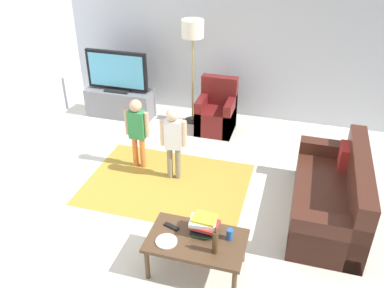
{
  "coord_description": "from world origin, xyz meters",
  "views": [
    {
      "loc": [
        1.28,
        -3.83,
        3.37
      ],
      "look_at": [
        0.0,
        0.6,
        0.65
      ],
      "focal_mm": 38.5,
      "sensor_mm": 36.0,
      "label": 1
    }
  ],
  "objects_px": {
    "couch": "(335,198)",
    "armchair": "(217,114)",
    "tv_stand": "(120,103)",
    "plate": "(166,241)",
    "child_center": "(173,138)",
    "bottle": "(215,242)",
    "book_stack": "(204,225)",
    "floor_lamp": "(193,35)",
    "coffee_table": "(196,243)",
    "child_near_tv": "(137,128)",
    "soda_can": "(230,234)",
    "tv_remote": "(172,226)",
    "tv": "(117,72)"
  },
  "relations": [
    {
      "from": "armchair",
      "to": "child_near_tv",
      "type": "relative_size",
      "value": 0.84
    },
    {
      "from": "tv",
      "to": "bottle",
      "type": "xyz_separation_m",
      "value": [
        2.52,
        -3.24,
        -0.3
      ]
    },
    {
      "from": "plate",
      "to": "tv",
      "type": "bearing_deg",
      "value": 121.95
    },
    {
      "from": "bottle",
      "to": "soda_can",
      "type": "xyz_separation_m",
      "value": [
        0.1,
        0.22,
        -0.07
      ]
    },
    {
      "from": "floor_lamp",
      "to": "book_stack",
      "type": "bearing_deg",
      "value": -71.89
    },
    {
      "from": "tv_stand",
      "to": "plate",
      "type": "relative_size",
      "value": 5.45
    },
    {
      "from": "tv_stand",
      "to": "tv",
      "type": "distance_m",
      "value": 0.6
    },
    {
      "from": "tv_stand",
      "to": "coffee_table",
      "type": "relative_size",
      "value": 1.2
    },
    {
      "from": "armchair",
      "to": "child_near_tv",
      "type": "height_order",
      "value": "child_near_tv"
    },
    {
      "from": "coffee_table",
      "to": "tv_remote",
      "type": "distance_m",
      "value": 0.32
    },
    {
      "from": "book_stack",
      "to": "child_near_tv",
      "type": "bearing_deg",
      "value": 131.61
    },
    {
      "from": "soda_can",
      "to": "plate",
      "type": "distance_m",
      "value": 0.64
    },
    {
      "from": "book_stack",
      "to": "tv_remote",
      "type": "distance_m",
      "value": 0.36
    },
    {
      "from": "couch",
      "to": "plate",
      "type": "xyz_separation_m",
      "value": [
        -1.66,
        -1.4,
        0.14
      ]
    },
    {
      "from": "book_stack",
      "to": "plate",
      "type": "bearing_deg",
      "value": -143.75
    },
    {
      "from": "book_stack",
      "to": "plate",
      "type": "xyz_separation_m",
      "value": [
        -0.33,
        -0.24,
        -0.09
      ]
    },
    {
      "from": "coffee_table",
      "to": "armchair",
      "type": "bearing_deg",
      "value": 99.38
    },
    {
      "from": "tv_stand",
      "to": "plate",
      "type": "bearing_deg",
      "value": -58.21
    },
    {
      "from": "floor_lamp",
      "to": "child_near_tv",
      "type": "distance_m",
      "value": 1.88
    },
    {
      "from": "tv_stand",
      "to": "tv_remote",
      "type": "height_order",
      "value": "tv_stand"
    },
    {
      "from": "child_near_tv",
      "to": "child_center",
      "type": "height_order",
      "value": "child_center"
    },
    {
      "from": "couch",
      "to": "child_near_tv",
      "type": "distance_m",
      "value": 2.76
    },
    {
      "from": "tv",
      "to": "couch",
      "type": "height_order",
      "value": "tv"
    },
    {
      "from": "floor_lamp",
      "to": "child_near_tv",
      "type": "height_order",
      "value": "floor_lamp"
    },
    {
      "from": "couch",
      "to": "armchair",
      "type": "bearing_deg",
      "value": 136.06
    },
    {
      "from": "soda_can",
      "to": "tv_stand",
      "type": "bearing_deg",
      "value": 130.76
    },
    {
      "from": "book_stack",
      "to": "soda_can",
      "type": "height_order",
      "value": "book_stack"
    },
    {
      "from": "child_near_tv",
      "to": "book_stack",
      "type": "relative_size",
      "value": 3.43
    },
    {
      "from": "book_stack",
      "to": "bottle",
      "type": "xyz_separation_m",
      "value": [
        0.17,
        -0.24,
        0.03
      ]
    },
    {
      "from": "coffee_table",
      "to": "book_stack",
      "type": "xyz_separation_m",
      "value": [
        0.05,
        0.12,
        0.15
      ]
    },
    {
      "from": "plate",
      "to": "tv_remote",
      "type": "bearing_deg",
      "value": 95.27
    },
    {
      "from": "tv",
      "to": "soda_can",
      "type": "bearing_deg",
      "value": -49.05
    },
    {
      "from": "couch",
      "to": "soda_can",
      "type": "relative_size",
      "value": 15.0
    },
    {
      "from": "armchair",
      "to": "tv_remote",
      "type": "bearing_deg",
      "value": -85.96
    },
    {
      "from": "book_stack",
      "to": "armchair",
      "type": "bearing_deg",
      "value": 100.64
    },
    {
      "from": "book_stack",
      "to": "soda_can",
      "type": "bearing_deg",
      "value": -4.24
    },
    {
      "from": "tv_remote",
      "to": "coffee_table",
      "type": "bearing_deg",
      "value": -0.75
    },
    {
      "from": "tv",
      "to": "coffee_table",
      "type": "height_order",
      "value": "tv"
    },
    {
      "from": "child_near_tv",
      "to": "child_center",
      "type": "relative_size",
      "value": 0.99
    },
    {
      "from": "couch",
      "to": "book_stack",
      "type": "xyz_separation_m",
      "value": [
        -1.33,
        -1.16,
        0.23
      ]
    },
    {
      "from": "tv_remote",
      "to": "soda_can",
      "type": "xyz_separation_m",
      "value": [
        0.62,
        0.0,
        0.05
      ]
    },
    {
      "from": "child_center",
      "to": "plate",
      "type": "bearing_deg",
      "value": -74.09
    },
    {
      "from": "armchair",
      "to": "child_center",
      "type": "xyz_separation_m",
      "value": [
        -0.24,
        -1.56,
        0.35
      ]
    },
    {
      "from": "armchair",
      "to": "floor_lamp",
      "type": "bearing_deg",
      "value": 158.15
    },
    {
      "from": "child_near_tv",
      "to": "coffee_table",
      "type": "height_order",
      "value": "child_near_tv"
    },
    {
      "from": "tv_stand",
      "to": "soda_can",
      "type": "xyz_separation_m",
      "value": [
        2.62,
        -3.04,
        0.24
      ]
    },
    {
      "from": "tv_stand",
      "to": "bottle",
      "type": "xyz_separation_m",
      "value": [
        2.52,
        -3.26,
        0.31
      ]
    },
    {
      "from": "book_stack",
      "to": "soda_can",
      "type": "xyz_separation_m",
      "value": [
        0.27,
        -0.02,
        -0.04
      ]
    },
    {
      "from": "child_center",
      "to": "bottle",
      "type": "relative_size",
      "value": 3.43
    },
    {
      "from": "armchair",
      "to": "tv_remote",
      "type": "xyz_separation_m",
      "value": [
        0.21,
        -3.0,
        0.13
      ]
    }
  ]
}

